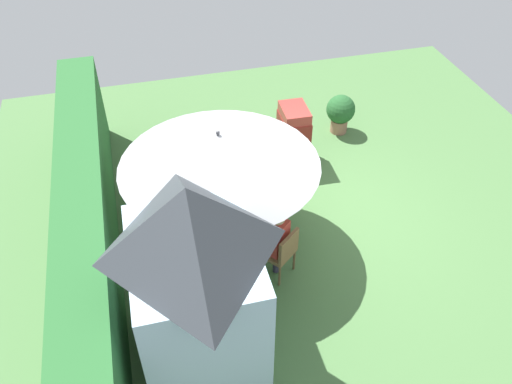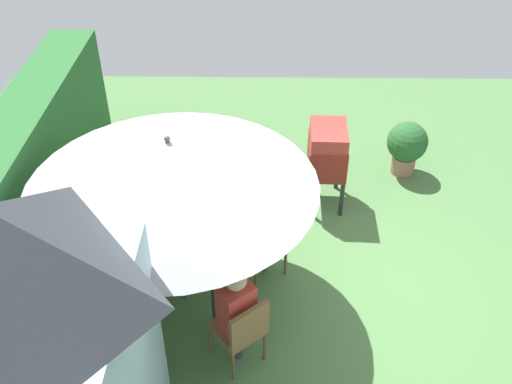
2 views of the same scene
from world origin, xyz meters
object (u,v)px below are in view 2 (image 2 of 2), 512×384
Objects in this scene: potted_plant_by_shed at (407,145)px; person_in_red at (236,306)px; chair_far_side at (270,235)px; chair_toward_hedge at (163,204)px; patio_umbrella at (170,164)px; chair_near_shed at (242,329)px; chair_toward_house at (90,296)px; bbq_grill at (327,151)px; garden_shed at (38,366)px; person_in_blue at (264,220)px; patio_table at (180,255)px.

person_in_red reaches higher than potted_plant_by_shed.
chair_toward_hedge is at bearing 67.08° from chair_far_side.
patio_umbrella is at bearing -161.53° from chair_toward_hedge.
potted_plant_by_shed is at bearing -66.44° from chair_toward_hedge.
chair_near_shed is 1.00× the size of chair_toward_house.
person_in_red reaches higher than chair_toward_hedge.
person_in_red is at bearing 145.04° from potted_plant_by_shed.
bbq_grill reaches higher than chair_far_side.
chair_toward_hedge is at bearing -6.22° from garden_shed.
bbq_grill is at bearing -70.55° from chair_toward_hedge.
chair_far_side is at bearing -62.47° from person_in_blue.
garden_shed is at bearing 173.78° from chair_toward_hedge.
potted_plant_by_shed is at bearing -38.77° from garden_shed.
person_in_red reaches higher than chair_toward_house.
patio_umbrella is 1.78m from chair_near_shed.
chair_toward_house reaches higher than potted_plant_by_shed.
patio_umbrella reaches higher than potted_plant_by_shed.
patio_umbrella is 3.29× the size of chair_toward_house.
patio_umbrella is at bearing 38.97° from person_in_red.
potted_plant_by_shed is at bearing -60.02° from bbq_grill.
chair_near_shed is (-0.88, -0.71, -1.38)m from patio_umbrella.
chair_toward_hedge is 1.00× the size of chair_toward_house.
patio_umbrella reaches higher than chair_toward_hedge.
person_in_blue is (0.95, -1.83, 0.26)m from chair_toward_house.
person_in_red is at bearing 38.97° from chair_near_shed.
patio_table is at bearing 38.97° from chair_near_shed.
chair_near_shed is 1.00× the size of chair_far_side.
patio_umbrella is 1.52m from person_in_blue.
person_in_red is at bearing -141.03° from patio_table.
person_in_blue is at bearing -115.58° from chair_toward_hedge.
chair_near_shed is at bearing -141.03° from patio_umbrella.
garden_shed is 3.28m from chair_far_side.
person_in_red is (-3.39, 2.37, 0.30)m from potted_plant_by_shed.
patio_table is 1.21m from patio_umbrella.
patio_umbrella is 3.29× the size of chair_near_shed.
person_in_red is 1.32m from person_in_blue.
patio_table is 0.92× the size of bbq_grill.
person_in_blue is at bearing 148.19° from bbq_grill.
bbq_grill is at bearing -49.11° from chair_toward_house.
garden_shed is 2.22m from patio_umbrella.
chair_far_side is at bearing -62.50° from chair_toward_house.
chair_far_side reaches higher than potted_plant_by_shed.
chair_near_shed is at bearing 168.56° from chair_far_side.
patio_table is at bearing -161.53° from chair_toward_hedge.
potted_plant_by_shed is 4.14m from person_in_red.
chair_toward_hedge is 1.08× the size of potted_plant_by_shed.
patio_table is at bearing -18.88° from garden_shed.
potted_plant_by_shed is (0.73, -1.26, -0.36)m from bbq_grill.
person_in_red is (-1.91, -1.02, 0.26)m from chair_toward_hedge.
potted_plant_by_shed is (4.65, -3.74, -1.08)m from garden_shed.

